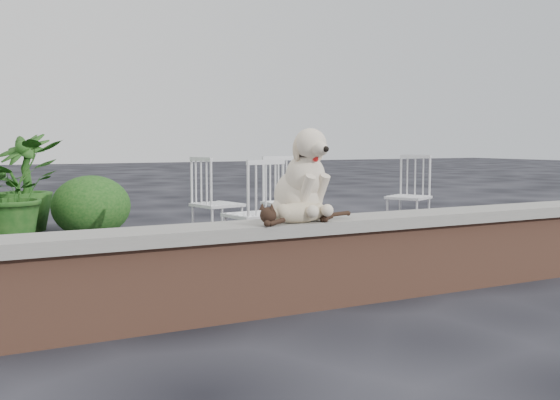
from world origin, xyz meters
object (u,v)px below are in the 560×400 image
chair_c (253,213)px  potted_plant_a (11,192)px  cat (299,211)px  potted_plant_b (24,183)px  chair_d (408,196)px  dog (299,174)px  chair_b (287,201)px  chair_e (217,203)px

chair_c → potted_plant_a: potted_plant_a is taller
cat → potted_plant_b: 5.06m
chair_d → potted_plant_b: size_ratio=0.79×
dog → chair_b: 2.59m
chair_e → chair_b: same height
cat → chair_d: size_ratio=0.94×
chair_b → cat: bearing=-118.1°
chair_d → potted_plant_b: 4.63m
chair_b → potted_plant_a: (-2.52, 1.56, 0.09)m
dog → potted_plant_a: dog is taller
chair_c → potted_plant_a: bearing=-62.4°
chair_d → chair_e: 2.31m
chair_b → potted_plant_a: size_ratio=0.84×
chair_b → potted_plant_a: 2.97m
cat → potted_plant_b: (-1.03, 4.96, -0.06)m
potted_plant_b → potted_plant_a: bearing=-104.3°
chair_d → chair_e: same height
potted_plant_a → cat: bearing=-72.2°
dog → potted_plant_b: same height
dog → cat: size_ratio=0.69×
dog → potted_plant_a: (-1.36, 3.83, -0.32)m
chair_b → potted_plant_a: potted_plant_a is taller
potted_plant_a → potted_plant_b: 1.01m
cat → chair_c: chair_c is taller
chair_c → potted_plant_a: size_ratio=0.84×
cat → potted_plant_a: bearing=102.0°
dog → chair_d: size_ratio=0.65×
cat → chair_b: 2.73m
chair_c → chair_e: size_ratio=1.00×
dog → potted_plant_b: bearing=97.2°
cat → dog: bearing=56.1°
dog → cat: bearing=-123.9°
potted_plant_a → potted_plant_b: potted_plant_b is taller
chair_b → potted_plant_b: 3.41m
potted_plant_b → chair_c: bearing=-66.5°
dog → chair_b: dog is taller
chair_d → chair_b: same height
dog → chair_b: (1.16, 2.27, -0.42)m
potted_plant_a → chair_e: bearing=-36.9°
cat → chair_e: size_ratio=0.94×
dog → chair_e: size_ratio=0.65×
chair_d → potted_plant_b: potted_plant_b is taller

